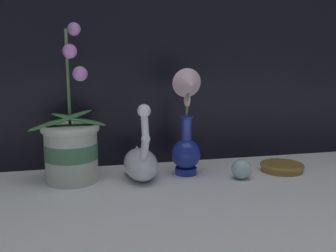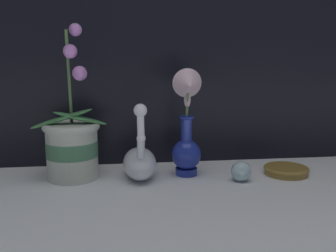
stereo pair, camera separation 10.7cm
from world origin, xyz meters
The scene contains 6 objects.
ground_plane centered at (0.00, 0.00, 0.00)m, with size 2.80×2.80×0.00m, color white.
orchid_potted_plant centered at (-0.30, 0.14, 0.10)m, with size 0.20×0.15×0.41m.
swan_figurine centered at (-0.12, 0.12, 0.05)m, with size 0.09×0.19×0.21m.
blue_vase centered at (0.02, 0.12, 0.12)m, with size 0.08×0.10×0.30m.
glass_sphere centered at (0.15, 0.06, 0.03)m, with size 0.05×0.05×0.05m.
amber_dish centered at (0.29, 0.10, 0.01)m, with size 0.12×0.12×0.02m.
Camera 2 is at (-0.17, -0.91, 0.33)m, focal length 42.00 mm.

